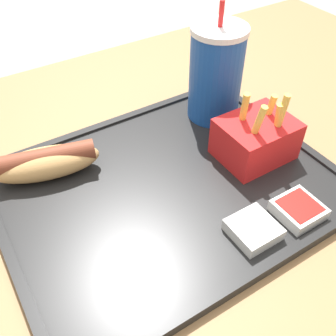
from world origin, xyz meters
The scene contains 7 objects.
dining_table centered at (0.00, 0.00, 0.37)m, with size 1.31×0.85×0.74m.
food_tray centered at (0.01, 0.01, 0.75)m, with size 0.42×0.33×0.01m.
soda_cup centered at (0.15, 0.11, 0.82)m, with size 0.08×0.08×0.18m.
hot_dog_far centered at (-0.12, 0.11, 0.77)m, with size 0.15×0.08×0.04m.
fries_carton centered at (0.14, 0.00, 0.78)m, with size 0.10×0.08×0.10m.
sauce_cup_mayo centered at (0.05, -0.11, 0.76)m, with size 0.05×0.05×0.02m.
sauce_cup_ketchup centered at (0.11, -0.11, 0.76)m, with size 0.05×0.05×0.02m.
Camera 1 is at (-0.19, -0.29, 1.12)m, focal length 42.00 mm.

